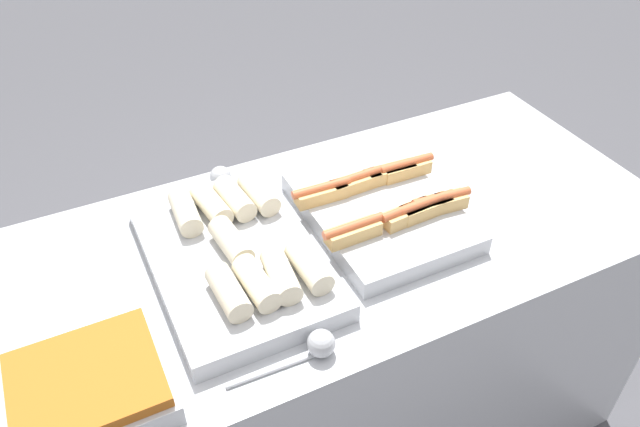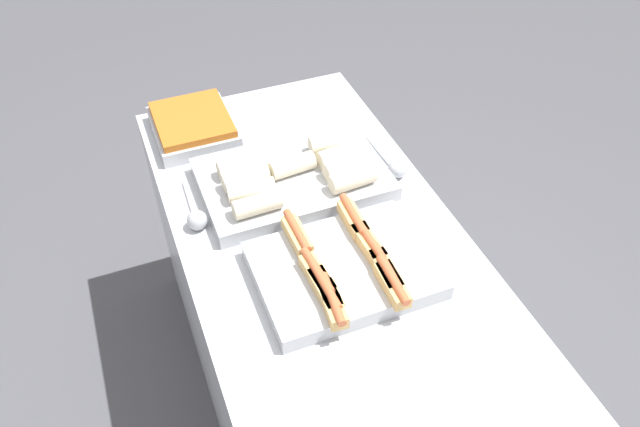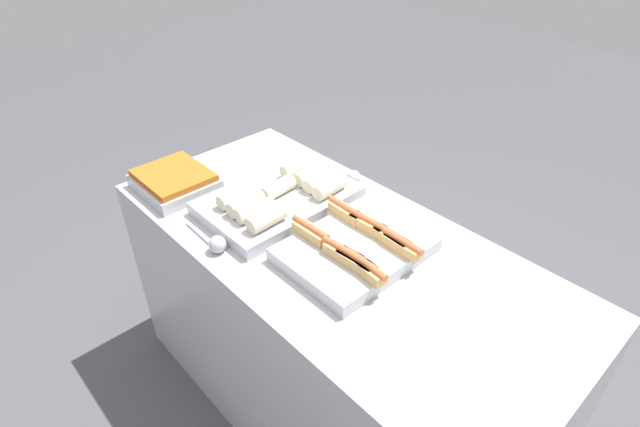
{
  "view_description": "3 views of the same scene",
  "coord_description": "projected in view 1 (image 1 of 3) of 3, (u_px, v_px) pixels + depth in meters",
  "views": [
    {
      "loc": [
        -0.57,
        -1.03,
        1.91
      ],
      "look_at": [
        -0.07,
        0.0,
        0.96
      ],
      "focal_mm": 35.0,
      "sensor_mm": 36.0,
      "label": 1
    },
    {
      "loc": [
        1.08,
        -0.45,
        2.15
      ],
      "look_at": [
        -0.07,
        0.0,
        0.96
      ],
      "focal_mm": 35.0,
      "sensor_mm": 36.0,
      "label": 2
    },
    {
      "loc": [
        0.94,
        -0.93,
        1.92
      ],
      "look_at": [
        -0.07,
        0.0,
        0.96
      ],
      "focal_mm": 28.0,
      "sensor_mm": 36.0,
      "label": 3
    }
  ],
  "objects": [
    {
      "name": "ground_plane",
      "position": [
        338.0,
        425.0,
        2.12
      ],
      "size": [
        12.0,
        12.0,
        0.0
      ],
      "primitive_type": "plane",
      "color": "#4C4C51"
    },
    {
      "name": "counter",
      "position": [
        340.0,
        343.0,
        1.84
      ],
      "size": [
        1.68,
        0.78,
        0.88
      ],
      "color": "#B7BABF",
      "rests_on": "ground_plane"
    },
    {
      "name": "tray_hotdogs",
      "position": [
        381.0,
        208.0,
        1.58
      ],
      "size": [
        0.4,
        0.46,
        0.1
      ],
      "color": "#B7BABF",
      "rests_on": "counter"
    },
    {
      "name": "tray_wraps",
      "position": [
        236.0,
        253.0,
        1.44
      ],
      "size": [
        0.37,
        0.55,
        0.11
      ],
      "color": "#B7BABF",
      "rests_on": "counter"
    },
    {
      "name": "tray_side_front",
      "position": [
        89.0,
        388.0,
        1.16
      ],
      "size": [
        0.29,
        0.26,
        0.07
      ],
      "color": "#B7BABF",
      "rests_on": "counter"
    },
    {
      "name": "serving_spoon_near",
      "position": [
        317.0,
        346.0,
        1.25
      ],
      "size": [
        0.23,
        0.06,
        0.06
      ],
      "color": "#B2B5BA",
      "rests_on": "counter"
    },
    {
      "name": "serving_spoon_far",
      "position": [
        217.0,
        178.0,
        1.69
      ],
      "size": [
        0.24,
        0.06,
        0.06
      ],
      "color": "#B2B5BA",
      "rests_on": "counter"
    }
  ]
}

